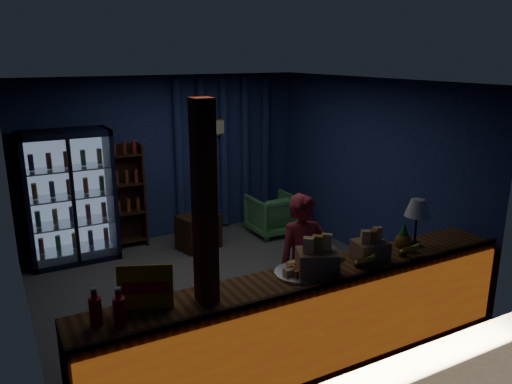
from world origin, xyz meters
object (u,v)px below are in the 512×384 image
shopkeeper (303,265)px  table_lamp (417,210)px  pastry_tray (300,272)px  green_chair (272,214)px

shopkeeper → table_lamp: shopkeeper is taller
pastry_tray → table_lamp: table_lamp is taller
shopkeeper → pastry_tray: shopkeeper is taller
pastry_tray → table_lamp: bearing=0.4°
pastry_tray → table_lamp: 1.50m
green_chair → shopkeeper: bearing=66.2°
green_chair → pastry_tray: (-1.65, -3.29, 0.64)m
shopkeeper → table_lamp: 1.32m
pastry_tray → table_lamp: size_ratio=0.92×
shopkeeper → pastry_tray: (-0.38, -0.51, 0.21)m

